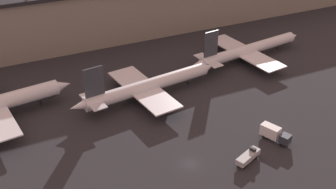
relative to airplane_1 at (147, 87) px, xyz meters
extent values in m
plane|color=#26262B|center=(-2.73, -30.70, -3.41)|extent=(600.00, 600.00, 0.00)
cube|color=gray|center=(-2.73, 49.12, 6.21)|extent=(247.08, 23.96, 19.25)
cone|color=silver|center=(-21.71, 9.59, 0.63)|extent=(5.60, 4.68, 4.05)
cylinder|color=gray|center=(-39.42, -2.05, -1.32)|extent=(4.95, 2.93, 2.34)
cylinder|color=black|center=(-28.07, 8.76, -2.46)|extent=(0.50, 0.50, 1.92)
cylinder|color=silver|center=(0.52, 0.07, 0.20)|extent=(38.44, 8.75, 3.80)
cylinder|color=#333842|center=(0.52, 0.07, -0.47)|extent=(36.47, 7.93, 3.23)
cone|color=silver|center=(20.62, 2.70, 0.20)|extent=(4.99, 4.17, 3.61)
cone|color=silver|center=(-19.78, -2.59, 0.48)|extent=(6.07, 3.95, 3.23)
cube|color=#333842|center=(-15.42, -2.02, 6.14)|extent=(5.33, 1.09, 8.09)
cube|color=silver|center=(-16.18, -2.12, 0.77)|extent=(5.05, 10.30, 0.24)
cube|color=silver|center=(-1.38, -0.18, -0.28)|extent=(11.86, 28.32, 0.36)
cylinder|color=gray|center=(-1.24, 7.59, -1.57)|extent=(4.42, 2.62, 2.09)
cylinder|color=gray|center=(0.76, -7.66, -1.57)|extent=(4.42, 2.62, 2.09)
cylinder|color=black|center=(13.80, 1.81, -2.56)|extent=(0.50, 0.50, 1.71)
cylinder|color=black|center=(-1.58, 1.33, -2.56)|extent=(0.50, 0.50, 1.71)
cylinder|color=black|center=(-1.18, -1.69, -2.56)|extent=(0.50, 0.50, 1.71)
cylinder|color=silver|center=(40.07, 8.65, -0.05)|extent=(38.81, 8.54, 3.54)
cylinder|color=#333842|center=(40.07, 8.65, -0.67)|extent=(36.82, 7.76, 3.01)
cone|color=silver|center=(60.30, 11.30, -0.05)|extent=(4.65, 3.89, 3.36)
cone|color=silver|center=(19.67, 5.98, 0.21)|extent=(5.66, 3.67, 3.01)
cube|color=#333842|center=(23.96, 6.54, 5.79)|extent=(4.97, 1.04, 8.14)
cube|color=silver|center=(23.20, 6.44, 0.48)|extent=(4.92, 11.23, 0.24)
cube|color=silver|center=(38.15, 8.40, -0.49)|extent=(11.65, 30.94, 0.36)
cylinder|color=gray|center=(38.20, 16.93, -1.72)|extent=(4.12, 2.44, 1.95)
cylinder|color=gray|center=(40.40, 0.17, -1.72)|extent=(4.12, 2.44, 1.95)
cylinder|color=black|center=(53.49, 10.41, -2.62)|extent=(0.50, 0.50, 1.59)
cylinder|color=black|center=(37.97, 9.80, -2.62)|extent=(0.50, 0.50, 1.59)
cylinder|color=black|center=(38.34, 7.00, -2.62)|extent=(0.50, 0.50, 1.59)
cube|color=#9EA3A8|center=(9.33, -35.55, -2.01)|extent=(7.23, 4.50, 1.36)
cube|color=black|center=(10.95, -34.91, -0.93)|extent=(1.19, 1.60, 0.80)
cylinder|color=black|center=(11.11, -34.01, -2.96)|extent=(1.03, 0.81, 0.90)
cylinder|color=black|center=(11.69, -35.45, -2.96)|extent=(1.03, 0.81, 0.90)
cylinder|color=black|center=(6.97, -35.66, -2.96)|extent=(1.03, 0.81, 0.90)
cylinder|color=black|center=(7.55, -37.10, -2.96)|extent=(1.03, 0.81, 0.90)
cube|color=#282D38|center=(20.72, -34.22, -1.65)|extent=(3.02, 2.96, 2.10)
cube|color=silver|center=(19.19, -30.48, -1.30)|extent=(3.92, 5.18, 2.80)
cylinder|color=black|center=(21.45, -33.68, -2.96)|extent=(0.88, 1.05, 0.90)
cylinder|color=black|center=(19.82, -34.35, -2.96)|extent=(0.88, 1.05, 0.90)
cylinder|color=black|center=(19.63, -29.25, -2.96)|extent=(0.88, 1.05, 0.90)
cylinder|color=black|center=(18.01, -29.92, -2.96)|extent=(0.88, 1.05, 0.90)
cylinder|color=slate|center=(-23.60, 37.76, 9.25)|extent=(0.70, 0.70, 25.33)
cylinder|color=slate|center=(23.41, 37.76, 6.03)|extent=(0.70, 0.70, 18.88)
camera|label=1|loc=(-38.38, -94.53, 57.81)|focal=45.00mm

